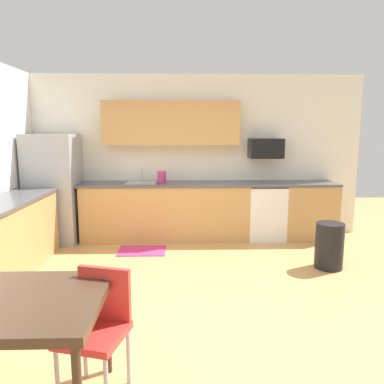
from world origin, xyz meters
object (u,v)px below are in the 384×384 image
object	(u,v)px
refrigerator	(54,189)
microwave	(266,148)
chair_near_table	(98,322)
oven_range	(265,211)
kettle	(162,178)
trash_bin	(329,246)

from	to	relation	value
refrigerator	microwave	bearing A→B (deg)	3.00
chair_near_table	oven_range	bearing A→B (deg)	61.95
refrigerator	kettle	xyz separation A→B (m)	(1.72, 0.13, 0.16)
oven_range	kettle	xyz separation A→B (m)	(-1.71, 0.05, 0.56)
refrigerator	oven_range	distance (m)	3.46
microwave	chair_near_table	xyz separation A→B (m)	(-1.96, -3.77, -0.99)
microwave	kettle	xyz separation A→B (m)	(-1.71, -0.05, -0.47)
oven_range	trash_bin	world-z (taller)	oven_range
trash_bin	kettle	xyz separation A→B (m)	(-2.24, 1.46, 0.72)
oven_range	microwave	bearing A→B (deg)	90.00
oven_range	microwave	distance (m)	1.04
chair_near_table	kettle	xyz separation A→B (m)	(0.24, 3.72, 0.52)
chair_near_table	microwave	bearing A→B (deg)	62.59
trash_bin	kettle	distance (m)	2.77
refrigerator	trash_bin	size ratio (longest dim) A/B	2.88
oven_range	microwave	world-z (taller)	microwave
oven_range	chair_near_table	xyz separation A→B (m)	(-1.96, -3.67, 0.05)
refrigerator	oven_range	size ratio (longest dim) A/B	1.90
chair_near_table	trash_bin	bearing A→B (deg)	42.29
refrigerator	trash_bin	distance (m)	4.22
chair_near_table	trash_bin	world-z (taller)	chair_near_table
microwave	refrigerator	bearing A→B (deg)	-177.00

